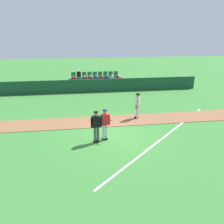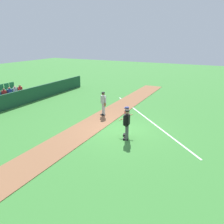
{
  "view_description": "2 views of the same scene",
  "coord_description": "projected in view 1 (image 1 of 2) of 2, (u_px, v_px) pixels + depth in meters",
  "views": [
    {
      "loc": [
        -1.68,
        -11.81,
        5.68
      ],
      "look_at": [
        0.14,
        0.7,
        1.2
      ],
      "focal_mm": 37.08,
      "sensor_mm": 36.0,
      "label": 1
    },
    {
      "loc": [
        -11.34,
        -5.03,
        5.42
      ],
      "look_at": [
        -0.17,
        0.65,
        1.23
      ],
      "focal_mm": 35.44,
      "sensor_mm": 36.0,
      "label": 2
    }
  ],
  "objects": [
    {
      "name": "foul_line_chalk",
      "position": [
        165.0,
        136.0,
        13.08
      ],
      "size": [
        8.73,
        8.38,
        0.01
      ],
      "primitive_type": "cube",
      "rotation": [
        0.0,
        0.0,
        0.76
      ],
      "color": "white",
      "rests_on": "ground"
    },
    {
      "name": "infield_dirt_path",
      "position": [
        106.0,
        121.0,
        15.27
      ],
      "size": [
        28.0,
        1.99,
        0.03
      ],
      "primitive_type": "cube",
      "color": "brown",
      "rests_on": "ground"
    },
    {
      "name": "dugout_fence",
      "position": [
        97.0,
        86.0,
        22.35
      ],
      "size": [
        20.0,
        0.16,
        1.26
      ],
      "primitive_type": "cube",
      "color": "#19472D",
      "rests_on": "ground"
    },
    {
      "name": "batter_red_jersey",
      "position": [
        105.0,
        123.0,
        12.38
      ],
      "size": [
        0.74,
        0.71,
        1.76
      ],
      "color": "silver",
      "rests_on": "ground"
    },
    {
      "name": "stadium_bleachers",
      "position": [
        95.0,
        84.0,
        23.73
      ],
      "size": [
        5.55,
        2.1,
        1.9
      ],
      "color": "slate",
      "rests_on": "ground"
    },
    {
      "name": "ground_plane",
      "position": [
        111.0,
        136.0,
        13.14
      ],
      "size": [
        80.0,
        80.0,
        0.0
      ],
      "primitive_type": "plane",
      "color": "#387A33"
    },
    {
      "name": "umpire_home_plate",
      "position": [
        96.0,
        125.0,
        12.11
      ],
      "size": [
        0.59,
        0.34,
        1.76
      ],
      "color": "#4C4C4C",
      "rests_on": "ground"
    },
    {
      "name": "runner_grey_jersey",
      "position": [
        138.0,
        105.0,
        15.47
      ],
      "size": [
        0.45,
        0.61,
        1.76
      ],
      "color": "#B2B2B2",
      "rests_on": "ground"
    }
  ]
}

